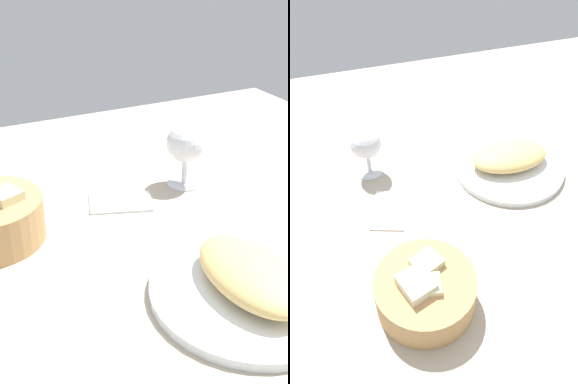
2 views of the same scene
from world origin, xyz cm
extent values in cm
cube|color=#AFA18B|center=(0.00, 0.00, -1.00)|extent=(140.00, 140.00, 2.00)
cylinder|color=silver|center=(-7.64, -9.72, 0.70)|extent=(26.37, 26.37, 1.40)
ellipsoid|color=#DFB86B|center=(-7.64, -9.72, 3.63)|extent=(18.33, 10.87, 4.45)
cone|color=#488335|center=(-12.03, -13.65, 2.03)|extent=(3.72, 3.72, 1.26)
cylinder|color=tan|center=(21.31, 18.13, 3.44)|extent=(17.01, 17.01, 6.88)
cube|color=beige|center=(22.94, 18.81, 6.19)|extent=(6.36, 6.70, 5.44)
cube|color=beige|center=(20.87, 19.37, 6.07)|extent=(4.18, 4.49, 3.91)
cube|color=beige|center=(20.20, 15.31, 6.01)|extent=(5.88, 5.64, 4.61)
cylinder|color=silver|center=(24.21, -18.46, 0.30)|extent=(6.39, 6.39, 0.60)
cylinder|color=silver|center=(24.21, -18.46, 2.70)|extent=(1.00, 1.00, 4.21)
sphere|color=silver|center=(24.21, -18.46, 8.35)|extent=(7.08, 7.08, 7.08)
cube|color=white|center=(22.62, -4.66, 0.40)|extent=(10.27, 12.70, 0.80)
camera|label=1|loc=(-48.31, 25.61, 43.49)|focal=46.74mm
camera|label=2|loc=(29.80, 49.54, 60.05)|focal=35.11mm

